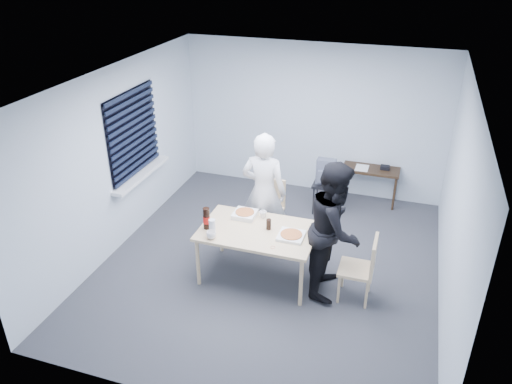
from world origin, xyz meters
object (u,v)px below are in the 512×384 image
(person_black, at_px, (335,229))
(stool, at_px, (325,189))
(backpack, at_px, (326,172))
(soda_bottle, at_px, (206,219))
(dining_table, at_px, (258,234))
(chair_right, at_px, (364,265))
(side_table, at_px, (371,173))
(mug_a, at_px, (211,235))
(mug_b, at_px, (263,214))
(chair_far, at_px, (270,204))
(person_white, at_px, (264,192))

(person_black, height_order, stool, person_black)
(backpack, relative_size, soda_bottle, 1.43)
(dining_table, relative_size, chair_right, 1.67)
(chair_right, distance_m, stool, 2.25)
(side_table, relative_size, soda_bottle, 3.20)
(person_black, distance_m, mug_a, 1.54)
(chair_right, height_order, soda_bottle, soda_bottle)
(person_black, distance_m, soda_bottle, 1.63)
(chair_right, relative_size, side_table, 0.95)
(dining_table, relative_size, soda_bottle, 5.06)
(dining_table, xyz_separation_m, backpack, (0.50, 2.00, 0.06))
(backpack, bearing_deg, person_black, -76.01)
(dining_table, distance_m, mug_b, 0.34)
(dining_table, bearing_deg, mug_a, -143.12)
(chair_right, xyz_separation_m, stool, (-0.88, 2.07, -0.10))
(chair_right, bearing_deg, side_table, 94.78)
(mug_a, bearing_deg, soda_bottle, 125.75)
(chair_far, xyz_separation_m, mug_a, (-0.33, -1.45, 0.26))
(dining_table, bearing_deg, mug_b, 96.09)
(chair_far, xyz_separation_m, backpack, (0.66, 0.93, 0.22))
(dining_table, xyz_separation_m, mug_b, (-0.03, 0.32, 0.11))
(chair_far, height_order, side_table, chair_far)
(dining_table, height_order, mug_b, mug_b)
(chair_far, bearing_deg, stool, 54.98)
(backpack, relative_size, mug_a, 3.42)
(soda_bottle, bearing_deg, person_black, 8.18)
(chair_right, xyz_separation_m, side_table, (-0.22, 2.65, 0.04))
(stool, xyz_separation_m, backpack, (0.00, -0.01, 0.32))
(backpack, distance_m, mug_b, 1.76)
(chair_right, bearing_deg, chair_far, 143.75)
(stool, relative_size, backpack, 1.24)
(person_white, bearing_deg, backpack, -116.97)
(person_white, relative_size, soda_bottle, 6.02)
(person_black, distance_m, mug_b, 1.05)
(mug_b, bearing_deg, backpack, 72.43)
(mug_b, bearing_deg, chair_right, -14.91)
(chair_far, distance_m, chair_right, 1.91)
(backpack, bearing_deg, mug_b, -107.42)
(side_table, bearing_deg, stool, -138.48)
(chair_right, distance_m, backpack, 2.25)
(chair_far, distance_m, person_white, 0.51)
(person_black, height_order, mug_a, person_black)
(soda_bottle, bearing_deg, backpack, 62.24)
(dining_table, bearing_deg, chair_right, -2.13)
(mug_a, relative_size, soda_bottle, 0.42)
(person_black, xyz_separation_m, stool, (-0.48, 1.95, -0.47))
(person_white, bearing_deg, stool, -116.74)
(person_black, relative_size, mug_a, 14.39)
(person_white, bearing_deg, soda_bottle, 61.14)
(chair_far, height_order, backpack, backpack)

